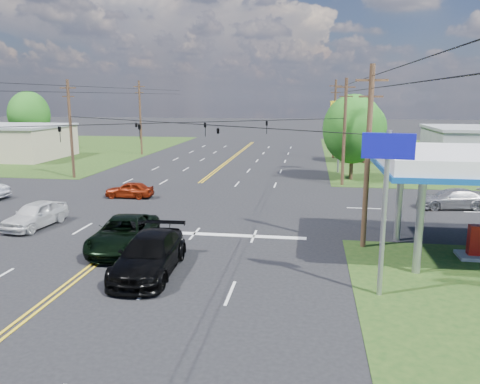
% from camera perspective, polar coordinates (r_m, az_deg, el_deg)
% --- Properties ---
extents(ground, '(280.00, 280.00, 0.00)m').
position_cam_1_polar(ground, '(35.99, -7.87, -1.22)').
color(ground, black).
rests_on(ground, ground).
extents(grass_nw, '(46.00, 48.00, 0.03)m').
position_cam_1_polar(grass_nw, '(80.02, -25.83, 4.76)').
color(grass_nw, '#193812').
rests_on(grass_nw, ground).
extents(stop_bar, '(10.00, 0.50, 0.02)m').
position_cam_1_polar(stop_bar, '(27.30, -2.49, -5.26)').
color(stop_bar, silver).
rests_on(stop_bar, ground).
extents(retail_nw, '(16.00, 11.00, 4.00)m').
position_cam_1_polar(retail_nw, '(68.82, -27.18, 5.39)').
color(retail_nw, tan).
rests_on(retail_nw, ground).
extents(pole_se, '(1.60, 0.28, 9.50)m').
position_cam_1_polar(pole_se, '(24.99, 15.31, 4.30)').
color(pole_se, '#3A2918').
rests_on(pole_se, ground).
extents(pole_nw, '(1.60, 0.28, 9.50)m').
position_cam_1_polar(pole_nw, '(48.57, -19.95, 7.36)').
color(pole_nw, '#3A2918').
rests_on(pole_nw, ground).
extents(pole_ne, '(1.60, 0.28, 9.50)m').
position_cam_1_polar(pole_ne, '(42.84, 12.60, 7.30)').
color(pole_ne, '#3A2918').
rests_on(pole_ne, ground).
extents(pole_left_far, '(1.60, 0.28, 10.00)m').
position_cam_1_polar(pole_left_far, '(65.87, -12.06, 8.95)').
color(pole_left_far, '#3A2918').
rests_on(pole_left_far, ground).
extents(pole_right_far, '(1.60, 0.28, 10.00)m').
position_cam_1_polar(pole_right_far, '(61.77, 11.45, 8.81)').
color(pole_right_far, '#3A2918').
rests_on(pole_right_far, ground).
extents(span_wire_signals, '(26.00, 18.00, 1.13)m').
position_cam_1_polar(span_wire_signals, '(35.17, -8.14, 8.35)').
color(span_wire_signals, black).
rests_on(span_wire_signals, ground).
extents(power_lines, '(26.04, 100.00, 0.64)m').
position_cam_1_polar(power_lines, '(33.21, -9.28, 12.63)').
color(power_lines, black).
rests_on(power_lines, ground).
extents(tree_right_a, '(5.70, 5.70, 8.18)m').
position_cam_1_polar(tree_right_a, '(45.91, 13.61, 7.46)').
color(tree_right_a, '#3A2918').
rests_on(tree_right_a, ground).
extents(tree_right_b, '(4.94, 4.94, 7.09)m').
position_cam_1_polar(tree_right_b, '(58.11, 15.07, 7.55)').
color(tree_right_b, '#3A2918').
rests_on(tree_right_b, ground).
extents(tree_far_l, '(6.08, 6.08, 8.72)m').
position_cam_1_polar(tree_far_l, '(78.01, -24.33, 8.58)').
color(tree_far_l, '#3A2918').
rests_on(tree_far_l, ground).
extents(pickup_dkgreen, '(3.40, 6.28, 1.67)m').
position_cam_1_polar(pickup_dkgreen, '(25.38, -13.99, -4.95)').
color(pickup_dkgreen, black).
rests_on(pickup_dkgreen, ground).
extents(suv_black, '(2.76, 6.16, 1.75)m').
position_cam_1_polar(suv_black, '(21.74, -10.98, -7.50)').
color(suv_black, black).
rests_on(suv_black, ground).
extents(pickup_white, '(2.36, 4.82, 1.58)m').
position_cam_1_polar(pickup_white, '(31.36, -23.67, -2.53)').
color(pickup_white, silver).
rests_on(pickup_white, ground).
extents(sedan_red, '(3.80, 1.56, 1.29)m').
position_cam_1_polar(sedan_red, '(38.11, -13.34, 0.28)').
color(sedan_red, maroon).
rests_on(sedan_red, ground).
extents(sedan_far, '(5.09, 2.64, 1.41)m').
position_cam_1_polar(sedan_far, '(36.80, 24.40, -0.75)').
color(sedan_far, '#9C9CA0').
rests_on(sedan_far, ground).
extents(polesign_se, '(1.97, 0.56, 6.66)m').
position_cam_1_polar(polesign_se, '(18.83, 17.46, 2.41)').
color(polesign_se, '#A5A5AA').
rests_on(polesign_se, ground).
extents(polesign_ne, '(2.09, 0.53, 7.54)m').
position_cam_1_polar(polesign_ne, '(49.96, 12.10, 8.91)').
color(polesign_ne, '#A5A5AA').
rests_on(polesign_ne, ground).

